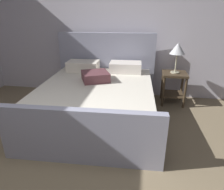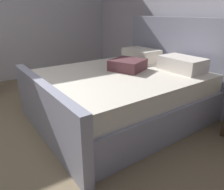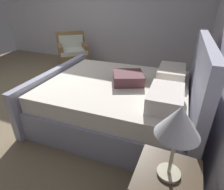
{
  "view_description": "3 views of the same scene",
  "coord_description": "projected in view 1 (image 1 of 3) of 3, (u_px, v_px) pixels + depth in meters",
  "views": [
    {
      "loc": [
        0.8,
        -0.99,
        1.64
      ],
      "look_at": [
        0.34,
        1.68,
        0.52
      ],
      "focal_mm": 32.63,
      "sensor_mm": 36.0,
      "label": 1
    },
    {
      "loc": [
        2.27,
        0.32,
        1.37
      ],
      "look_at": [
        0.44,
        1.49,
        0.51
      ],
      "focal_mm": 34.52,
      "sensor_mm": 36.0,
      "label": 2
    },
    {
      "loc": [
        2.27,
        2.75,
        1.66
      ],
      "look_at": [
        0.38,
        1.93,
        0.58
      ],
      "focal_mm": 29.44,
      "sensor_mm": 36.0,
      "label": 3
    }
  ],
  "objects": [
    {
      "name": "wall_back",
      "position": [
        108.0,
        25.0,
        4.0
      ],
      "size": [
        5.16,
        0.12,
        2.78
      ],
      "primitive_type": "cube",
      "color": "silver",
      "rests_on": "ground"
    },
    {
      "name": "bed",
      "position": [
        98.0,
        98.0,
        3.27
      ],
      "size": [
        1.97,
        2.25,
        1.28
      ],
      "color": "#9EA0B8",
      "rests_on": "ground"
    },
    {
      "name": "nightstand_right",
      "position": [
        174.0,
        83.0,
        3.81
      ],
      "size": [
        0.44,
        0.44,
        0.6
      ],
      "color": "#453625",
      "rests_on": "ground"
    },
    {
      "name": "table_lamp_right",
      "position": [
        178.0,
        49.0,
        3.57
      ],
      "size": [
        0.27,
        0.27,
        0.54
      ],
      "color": "#B7B293",
      "rests_on": "nightstand_right"
    }
  ]
}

